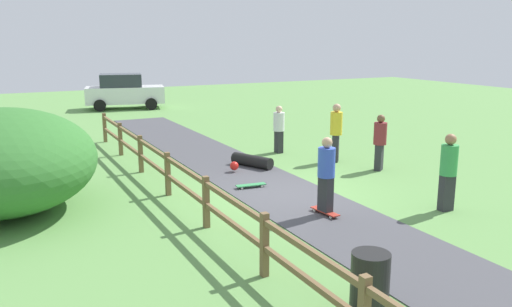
{
  "coord_description": "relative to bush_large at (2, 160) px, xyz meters",
  "views": [
    {
      "loc": [
        -6.4,
        -10.98,
        3.87
      ],
      "look_at": [
        -0.49,
        0.57,
        1.0
      ],
      "focal_mm": 36.82,
      "sensor_mm": 36.0,
      "label": 1
    }
  ],
  "objects": [
    {
      "name": "asphalt_path",
      "position": [
        6.27,
        -1.88,
        -1.16
      ],
      "size": [
        2.4,
        28.0,
        0.02
      ],
      "primitive_type": "cube",
      "color": "#47474C",
      "rests_on": "ground_plane"
    },
    {
      "name": "wooden_fence",
      "position": [
        3.67,
        -1.88,
        -0.5
      ],
      "size": [
        0.12,
        18.12,
        1.1
      ],
      "color": "brown",
      "rests_on": "ground_plane"
    },
    {
      "name": "skater_fallen",
      "position": [
        6.78,
        1.01,
        -0.97
      ],
      "size": [
        1.33,
        1.43,
        0.36
      ],
      "color": "black",
      "rests_on": "asphalt_path"
    },
    {
      "name": "bystander_maroon",
      "position": [
        10.05,
        -1.0,
        -0.25
      ],
      "size": [
        0.53,
        0.53,
        1.67
      ],
      "color": "#2D2D33",
      "rests_on": "ground_plane"
    },
    {
      "name": "parked_car_white",
      "position": [
        6.6,
        16.34,
        -0.21
      ],
      "size": [
        4.47,
        2.7,
        1.92
      ],
      "color": "silver",
      "rests_on": "ground_plane"
    },
    {
      "name": "bystander_white",
      "position": [
        8.6,
        2.49,
        -0.28
      ],
      "size": [
        0.4,
        0.4,
        1.62
      ],
      "color": "#2D2D33",
      "rests_on": "ground_plane"
    },
    {
      "name": "ground_plane",
      "position": [
        6.27,
        -1.88,
        -1.17
      ],
      "size": [
        60.0,
        60.0,
        0.0
      ],
      "primitive_type": "plane",
      "color": "#60934C"
    },
    {
      "name": "bush_large",
      "position": [
        0.0,
        0.0,
        0.0
      ],
      "size": [
        4.15,
        4.98,
        2.33
      ],
      "primitive_type": "ellipsoid",
      "color": "#33702D",
      "rests_on": "ground_plane"
    },
    {
      "name": "skater_riding",
      "position": [
        6.31,
        -3.66,
        -0.17
      ],
      "size": [
        0.42,
        0.82,
        1.75
      ],
      "color": "#B23326",
      "rests_on": "asphalt_path"
    },
    {
      "name": "bystander_yellow",
      "position": [
        9.55,
        0.51,
        -0.14
      ],
      "size": [
        0.54,
        0.54,
        1.85
      ],
      "color": "#2D2D33",
      "rests_on": "ground_plane"
    },
    {
      "name": "skateboard_loose",
      "position": [
        5.79,
        -1.0,
        -1.08
      ],
      "size": [
        0.82,
        0.28,
        0.08
      ],
      "color": "#338C4C",
      "rests_on": "asphalt_path"
    },
    {
      "name": "bystander_green",
      "position": [
        8.96,
        -4.63,
        -0.18
      ],
      "size": [
        0.41,
        0.41,
        1.78
      ],
      "color": "#2D2D33",
      "rests_on": "ground_plane"
    },
    {
      "name": "trash_bin",
      "position": [
        4.47,
        -7.44,
        -0.72
      ],
      "size": [
        0.56,
        0.56,
        0.9
      ],
      "primitive_type": "cylinder",
      "color": "black",
      "rests_on": "ground_plane"
    }
  ]
}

